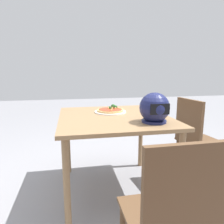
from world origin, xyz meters
name	(u,v)px	position (x,y,z in m)	size (l,w,h in m)	color
ground_plane	(114,190)	(0.00, 0.00, 0.00)	(14.00, 14.00, 0.00)	gray
dining_table	(114,125)	(0.00, 0.00, 0.68)	(1.00, 1.08, 0.76)	olive
pizza_plate	(110,112)	(0.00, -0.17, 0.77)	(0.32, 0.32, 0.01)	white
pizza	(111,110)	(-0.01, -0.18, 0.79)	(0.27, 0.27, 0.06)	tan
motorcycle_helmet	(155,108)	(-0.27, 0.31, 0.88)	(0.24, 0.24, 0.24)	#191E4C
chair_far	(172,216)	(-0.06, 1.08, 0.51)	(0.40, 0.40, 0.90)	brown
chair_side	(195,137)	(-0.86, 0.01, 0.51)	(0.45, 0.45, 0.90)	brown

